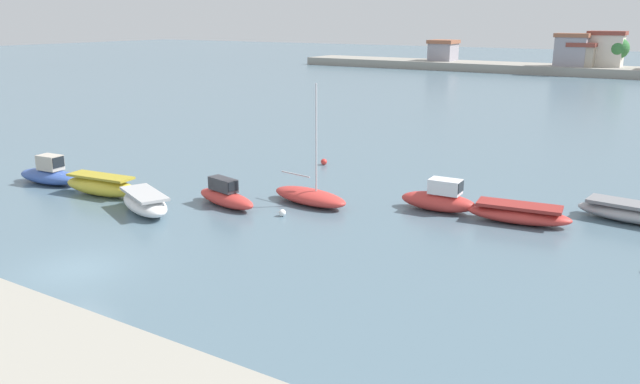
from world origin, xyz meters
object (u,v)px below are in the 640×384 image
at_px(moored_boat_2, 145,203).
at_px(moored_boat_5, 439,199).
at_px(mooring_buoy_3, 324,162).
at_px(moored_boat_0, 49,174).
at_px(moored_boat_4, 310,196).
at_px(moored_boat_7, 631,213).
at_px(mooring_buoy_0, 282,213).
at_px(moored_boat_3, 226,196).
at_px(moored_boat_6, 519,214).
at_px(moored_boat_1, 101,186).

distance_m(moored_boat_2, moored_boat_5, 15.71).
bearing_deg(mooring_buoy_3, moored_boat_0, -130.72).
relative_size(moored_boat_2, mooring_buoy_3, 11.27).
bearing_deg(moored_boat_4, moored_boat_7, 29.48).
bearing_deg(moored_boat_5, moored_boat_7, 17.79).
height_order(moored_boat_2, mooring_buoy_0, moored_boat_2).
height_order(moored_boat_0, moored_boat_4, moored_boat_4).
bearing_deg(moored_boat_4, moored_boat_2, -129.35).
relative_size(moored_boat_0, moored_boat_3, 1.03).
distance_m(moored_boat_4, moored_boat_5, 7.08).
bearing_deg(moored_boat_6, mooring_buoy_3, 151.77).
height_order(moored_boat_1, moored_boat_4, moored_boat_4).
xyz_separation_m(moored_boat_4, moored_boat_6, (10.75, 2.84, 0.02)).
distance_m(moored_boat_0, moored_boat_2, 9.67).
distance_m(moored_boat_5, moored_boat_6, 4.19).
xyz_separation_m(moored_boat_7, mooring_buoy_0, (-15.50, -8.77, -0.28)).
bearing_deg(moored_boat_5, moored_boat_3, -155.44).
distance_m(moored_boat_1, moored_boat_2, 4.78).
xyz_separation_m(mooring_buoy_0, mooring_buoy_3, (-4.48, 11.25, 0.03)).
bearing_deg(mooring_buoy_0, moored_boat_0, -171.82).
distance_m(mooring_buoy_0, mooring_buoy_3, 12.11).
xyz_separation_m(moored_boat_4, mooring_buoy_0, (0.02, -2.65, -0.26)).
xyz_separation_m(moored_boat_3, mooring_buoy_3, (-0.74, 11.37, -0.32)).
bearing_deg(moored_boat_4, moored_boat_6, 22.79).
relative_size(moored_boat_3, moored_boat_7, 0.86).
relative_size(moored_boat_0, moored_boat_4, 0.72).
bearing_deg(moored_boat_4, mooring_buoy_3, 125.40).
bearing_deg(moored_boat_5, moored_boat_1, -159.86).
xyz_separation_m(moored_boat_4, moored_boat_5, (6.56, 2.66, 0.20)).
distance_m(moored_boat_0, moored_boat_7, 33.56).
distance_m(moored_boat_4, mooring_buoy_3, 9.69).
xyz_separation_m(moored_boat_0, mooring_buoy_0, (16.17, 2.32, -0.41)).
relative_size(moored_boat_1, moored_boat_6, 1.00).
relative_size(moored_boat_1, moored_boat_5, 1.26).
distance_m(moored_boat_0, moored_boat_6, 28.01).
height_order(moored_boat_4, moored_boat_6, moored_boat_4).
relative_size(moored_boat_0, moored_boat_7, 0.88).
distance_m(moored_boat_3, moored_boat_6, 15.51).
bearing_deg(moored_boat_6, mooring_buoy_0, -160.36).
distance_m(moored_boat_7, mooring_buoy_0, 17.81).
height_order(moored_boat_0, mooring_buoy_3, moored_boat_0).
bearing_deg(moored_boat_1, moored_boat_0, 172.83).
bearing_deg(moored_boat_0, moored_boat_6, 10.71).
height_order(moored_boat_2, moored_boat_4, moored_boat_4).
relative_size(moored_boat_5, moored_boat_7, 0.78).
distance_m(moored_boat_4, moored_boat_7, 16.68).
bearing_deg(moored_boat_1, mooring_buoy_0, 5.44).
height_order(moored_boat_6, mooring_buoy_3, moored_boat_6).
bearing_deg(moored_boat_3, mooring_buoy_3, 106.77).
height_order(moored_boat_5, moored_boat_6, moored_boat_5).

